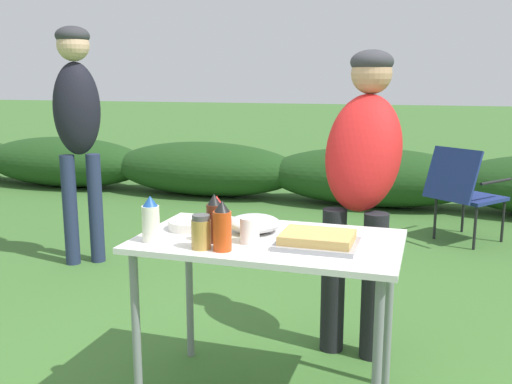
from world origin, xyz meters
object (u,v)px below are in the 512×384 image
Objects in this scene: folding_table at (268,256)px; bbq_sauce_bottle at (214,219)px; plate_stack at (192,224)px; paper_cup_stack at (250,230)px; food_tray at (317,240)px; standing_person_in_navy_coat at (77,116)px; spice_jar at (201,232)px; hot_sauce_bottle at (222,227)px; standing_person_in_gray_fleece at (362,169)px; mixing_bowl at (254,223)px; mayo_bottle at (151,220)px; mustard_bottle at (217,217)px; camp_chair_green_behind_table at (463,190)px.

bbq_sauce_bottle reaches higher than folding_table.
paper_cup_stack is at bearing -22.94° from plate_stack.
standing_person_in_navy_coat reaches higher than food_tray.
spice_jar is 0.68× the size of hot_sauce_bottle.
food_tray is at bearing -9.71° from plate_stack.
standing_person_in_gray_fleece is (0.36, 0.74, 0.16)m from paper_cup_stack.
standing_person_in_gray_fleece is (0.30, 0.65, 0.29)m from folding_table.
mixing_bowl is at bearing 155.38° from food_tray.
mixing_bowl is 0.18m from paper_cup_stack.
mixing_bowl is at bearing 8.26° from plate_stack.
mayo_bottle is 1.09× the size of mustard_bottle.
bbq_sauce_bottle reaches higher than paper_cup_stack.
mustard_bottle reaches higher than mixing_bowl.
paper_cup_stack reaches higher than food_tray.
folding_table is 0.17m from mixing_bowl.
mixing_bowl reaches higher than folding_table.
mustard_bottle is at bearing -28.29° from plate_stack.
standing_person_in_navy_coat is (-1.69, 1.54, 0.29)m from bbq_sauce_bottle.
standing_person_in_gray_fleece is at bearing 64.18° from paper_cup_stack.
bbq_sauce_bottle reaches higher than camp_chair_green_behind_table.
standing_person_in_navy_coat reaches higher than paper_cup_stack.
bbq_sauce_bottle is (-0.14, -0.03, 0.04)m from paper_cup_stack.
folding_table is at bearing 60.50° from hot_sauce_bottle.
standing_person_in_navy_coat is (-1.76, 1.64, 0.30)m from hot_sauce_bottle.
mustard_bottle is (-0.43, 0.02, 0.06)m from food_tray.
hot_sauce_bottle is at bearing -119.50° from folding_table.
spice_jar is at bearing -59.22° from plate_stack.
food_tray is 3.02m from camp_chair_green_behind_table.
paper_cup_stack reaches higher than plate_stack.
mustard_bottle is at bearing 91.25° from spice_jar.
spice_jar is at bearing -72.06° from camp_chair_green_behind_table.
folding_table is at bearing -72.97° from standing_person_in_navy_coat.
paper_cup_stack is at bearing 11.58° from bbq_sauce_bottle.
paper_cup_stack is at bearing -78.37° from mixing_bowl.
plate_stack is at bearing 71.77° from mayo_bottle.
mayo_bottle is at bearing -168.65° from food_tray.
mustard_bottle is at bearing -73.27° from camp_chair_green_behind_table.
paper_cup_stack is 0.53× the size of hot_sauce_bottle.
food_tray is 0.18× the size of standing_person_in_navy_coat.
mixing_bowl is 0.18m from mustard_bottle.
spice_jar is 0.08× the size of standing_person_in_navy_coat.
food_tray is 0.39× the size of camp_chair_green_behind_table.
spice_jar is 0.16× the size of camp_chair_green_behind_table.
mixing_bowl reaches higher than food_tray.
paper_cup_stack is at bearing -70.14° from camp_chair_green_behind_table.
hot_sauce_bottle is at bearing -5.26° from mayo_bottle.
camp_chair_green_behind_table is (0.69, 2.93, -0.30)m from food_tray.
plate_stack is 1.04× the size of bbq_sauce_bottle.
plate_stack is 0.91× the size of mixing_bowl.
hot_sauce_bottle is at bearing -154.48° from food_tray.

